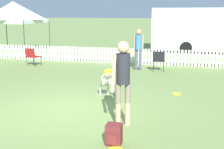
{
  "coord_description": "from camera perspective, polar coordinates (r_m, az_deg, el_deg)",
  "views": [
    {
      "loc": [
        2.92,
        -6.66,
        2.31
      ],
      "look_at": [
        1.05,
        0.46,
        0.84
      ],
      "focal_mm": 50.0,
      "sensor_mm": 36.0,
      "label": 1
    }
  ],
  "objects": [
    {
      "name": "spectator_standing",
      "position": [
        12.59,
        4.86,
        5.33
      ],
      "size": [
        0.41,
        0.27,
        1.66
      ],
      "rotation": [
        0.0,
        0.0,
        3.01
      ],
      "color": "#474C5B",
      "rests_on": "ground_plane"
    },
    {
      "name": "equipment_trailer",
      "position": [
        19.14,
        15.86,
        8.0
      ],
      "size": [
        6.24,
        2.54,
        2.55
      ],
      "rotation": [
        0.0,
        0.0,
        -0.07
      ],
      "color": "white",
      "rests_on": "ground_plane"
    },
    {
      "name": "picket_fence",
      "position": [
        14.2,
        2.72,
        3.4
      ],
      "size": [
        21.86,
        0.04,
        0.71
      ],
      "color": "silver",
      "rests_on": "ground_plane"
    },
    {
      "name": "folding_chair_center",
      "position": [
        14.05,
        -14.39,
        3.41
      ],
      "size": [
        0.59,
        0.6,
        0.78
      ],
      "rotation": [
        0.0,
        0.0,
        2.94
      ],
      "color": "#333338",
      "rests_on": "ground_plane"
    },
    {
      "name": "frisbee_near_handler",
      "position": [
        9.16,
        11.67,
        -3.45
      ],
      "size": [
        0.25,
        0.25,
        0.02
      ],
      "color": "yellow",
      "rests_on": "ground_plane"
    },
    {
      "name": "backpack_on_grass",
      "position": [
        5.61,
        0.34,
        -10.92
      ],
      "size": [
        0.27,
        0.29,
        0.38
      ],
      "color": "maroon",
      "rests_on": "ground_plane"
    },
    {
      "name": "leaping_dog",
      "position": [
        8.48,
        -1.15,
        -0.97
      ],
      "size": [
        0.61,
        1.04,
        0.89
      ],
      "rotation": [
        0.0,
        0.0,
        -2.7
      ],
      "color": "beige",
      "rests_on": "ground_plane"
    },
    {
      "name": "ground_plane",
      "position": [
        7.63,
        -8.6,
        -6.44
      ],
      "size": [
        240.0,
        240.0,
        0.0
      ],
      "primitive_type": "plane",
      "color": "olive"
    },
    {
      "name": "handler_person",
      "position": [
        6.31,
        2.05,
        0.35
      ],
      "size": [
        0.41,
        1.15,
        1.75
      ],
      "rotation": [
        0.0,
        0.0,
        0.44
      ],
      "color": "tan",
      "rests_on": "ground_plane"
    },
    {
      "name": "folding_chair_blue_left",
      "position": [
        12.47,
        8.55,
        2.76
      ],
      "size": [
        0.5,
        0.51,
        0.81
      ],
      "rotation": [
        0.0,
        0.0,
        3.21
      ],
      "color": "#333338",
      "rests_on": "ground_plane"
    },
    {
      "name": "canopy_tent_main",
      "position": [
        18.81,
        -17.62,
        10.79
      ],
      "size": [
        2.99,
        2.99,
        2.91
      ],
      "color": "#333338",
      "rests_on": "ground_plane"
    }
  ]
}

